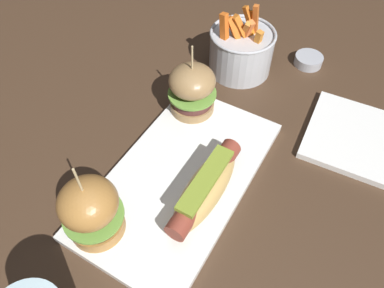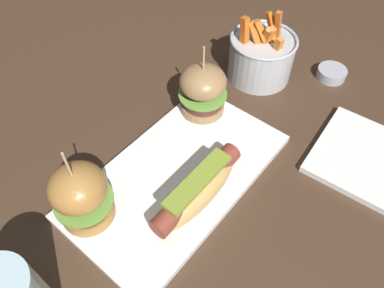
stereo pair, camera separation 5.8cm
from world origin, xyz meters
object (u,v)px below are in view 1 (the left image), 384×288
Objects in this scene: slider_right at (192,89)px; slider_left at (91,210)px; hot_dog at (205,188)px; side_plate at (357,138)px; sauce_ramekin at (309,60)px; fries_bucket at (241,50)px; platter_main at (181,177)px.

slider_left is at bearing -179.03° from slider_right.
side_plate is (0.25, -0.17, -0.03)m from hot_dog.
slider_right is 0.31m from side_plate.
slider_left is 0.55m from sauce_ramekin.
platter_main is at bearing -172.54° from fries_bucket.
fries_bucket is 2.43× the size of sauce_ramekin.
fries_bucket reaches higher than platter_main.
fries_bucket reaches higher than hot_dog.
hot_dog reaches higher than side_plate.
fries_bucket is at bearing 126.53° from sauce_ramekin.
fries_bucket is (0.16, -0.02, -0.01)m from slider_right.
slider_left is 0.44m from fries_bucket.
sauce_ramekin is (0.41, -0.03, -0.03)m from hot_dog.
platter_main is 2.07× the size of hot_dog.
slider_right is at bearing 0.97° from slider_left.
slider_left reaches higher than platter_main.
platter_main is at bearing -156.85° from slider_right.
side_plate is (-0.07, -0.27, -0.04)m from fries_bucket.
sauce_ramekin is (0.25, -0.14, -0.05)m from slider_right.
fries_bucket is at bearing 7.46° from platter_main.
hot_dog is at bearing -163.69° from fries_bucket.
side_plate is at bearing -37.47° from slider_left.
sauce_ramekin is at bearing -11.68° from platter_main.
slider_left is 0.85× the size of side_plate.
slider_right is (0.28, 0.00, -0.00)m from slider_left.
side_plate is at bearing -44.68° from platter_main.
slider_left is 1.06× the size of slider_right.
platter_main is 0.31m from fries_bucket.
slider_right is 0.97× the size of fries_bucket.
platter_main is 6.23× the size of sauce_ramekin.
slider_left reaches higher than side_plate.
slider_right reaches higher than hot_dog.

